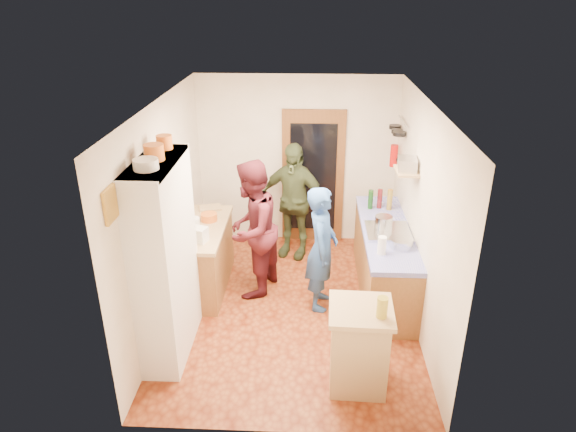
# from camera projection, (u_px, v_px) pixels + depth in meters

# --- Properties ---
(floor) EXTENTS (3.00, 4.00, 0.02)m
(floor) POSITION_uv_depth(u_px,v_px,m) (291.00, 308.00, 6.54)
(floor) COLOR brown
(floor) RESTS_ON ground
(ceiling) EXTENTS (3.00, 4.00, 0.02)m
(ceiling) POSITION_uv_depth(u_px,v_px,m) (292.00, 102.00, 5.46)
(ceiling) COLOR silver
(ceiling) RESTS_ON ground
(wall_back) EXTENTS (3.00, 0.02, 2.60)m
(wall_back) POSITION_uv_depth(u_px,v_px,m) (297.00, 161.00, 7.83)
(wall_back) COLOR silver
(wall_back) RESTS_ON ground
(wall_front) EXTENTS (3.00, 0.02, 2.60)m
(wall_front) POSITION_uv_depth(u_px,v_px,m) (282.00, 315.00, 4.17)
(wall_front) COLOR silver
(wall_front) RESTS_ON ground
(wall_left) EXTENTS (0.02, 4.00, 2.60)m
(wall_left) POSITION_uv_depth(u_px,v_px,m) (164.00, 212.00, 6.06)
(wall_left) COLOR silver
(wall_left) RESTS_ON ground
(wall_right) EXTENTS (0.02, 4.00, 2.60)m
(wall_right) POSITION_uv_depth(u_px,v_px,m) (422.00, 217.00, 5.93)
(wall_right) COLOR silver
(wall_right) RESTS_ON ground
(door_frame) EXTENTS (0.95, 0.06, 2.10)m
(door_frame) POSITION_uv_depth(u_px,v_px,m) (313.00, 177.00, 7.88)
(door_frame) COLOR brown
(door_frame) RESTS_ON ground
(door_glass) EXTENTS (0.70, 0.02, 1.70)m
(door_glass) POSITION_uv_depth(u_px,v_px,m) (313.00, 178.00, 7.85)
(door_glass) COLOR black
(door_glass) RESTS_ON door_frame
(hutch_body) EXTENTS (0.40, 1.20, 2.20)m
(hutch_body) POSITION_uv_depth(u_px,v_px,m) (166.00, 260.00, 5.41)
(hutch_body) COLOR white
(hutch_body) RESTS_ON ground
(hutch_top_shelf) EXTENTS (0.40, 1.14, 0.04)m
(hutch_top_shelf) POSITION_uv_depth(u_px,v_px,m) (155.00, 162.00, 4.96)
(hutch_top_shelf) COLOR white
(hutch_top_shelf) RESTS_ON hutch_body
(plate_stack) EXTENTS (0.23, 0.23, 0.10)m
(plate_stack) POSITION_uv_depth(u_px,v_px,m) (146.00, 164.00, 4.70)
(plate_stack) COLOR white
(plate_stack) RESTS_ON hutch_top_shelf
(orange_pot_a) EXTENTS (0.20, 0.20, 0.16)m
(orange_pot_a) POSITION_uv_depth(u_px,v_px,m) (154.00, 152.00, 4.94)
(orange_pot_a) COLOR orange
(orange_pot_a) RESTS_ON hutch_top_shelf
(orange_pot_b) EXTENTS (0.16, 0.16, 0.15)m
(orange_pot_b) POSITION_uv_depth(u_px,v_px,m) (164.00, 142.00, 5.28)
(orange_pot_b) COLOR orange
(orange_pot_b) RESTS_ON hutch_top_shelf
(left_counter_base) EXTENTS (0.60, 1.40, 0.85)m
(left_counter_base) POSITION_uv_depth(u_px,v_px,m) (203.00, 259.00, 6.82)
(left_counter_base) COLOR #905E31
(left_counter_base) RESTS_ON ground
(left_counter_top) EXTENTS (0.64, 1.44, 0.05)m
(left_counter_top) POSITION_uv_depth(u_px,v_px,m) (200.00, 228.00, 6.63)
(left_counter_top) COLOR tan
(left_counter_top) RESTS_ON left_counter_base
(toaster) EXTENTS (0.28, 0.23, 0.18)m
(toaster) POSITION_uv_depth(u_px,v_px,m) (197.00, 234.00, 6.22)
(toaster) COLOR white
(toaster) RESTS_ON left_counter_top
(kettle) EXTENTS (0.17, 0.17, 0.19)m
(kettle) POSITION_uv_depth(u_px,v_px,m) (193.00, 225.00, 6.43)
(kettle) COLOR white
(kettle) RESTS_ON left_counter_top
(orange_bowl) EXTENTS (0.25, 0.25, 0.10)m
(orange_bowl) POSITION_uv_depth(u_px,v_px,m) (209.00, 217.00, 6.78)
(orange_bowl) COLOR orange
(orange_bowl) RESTS_ON left_counter_top
(chopping_board) EXTENTS (0.35, 0.29, 0.02)m
(chopping_board) POSITION_uv_depth(u_px,v_px,m) (210.00, 208.00, 7.16)
(chopping_board) COLOR tan
(chopping_board) RESTS_ON left_counter_top
(right_counter_base) EXTENTS (0.60, 2.20, 0.84)m
(right_counter_base) POSITION_uv_depth(u_px,v_px,m) (384.00, 261.00, 6.76)
(right_counter_base) COLOR #905E31
(right_counter_base) RESTS_ON ground
(right_counter_top) EXTENTS (0.62, 2.22, 0.06)m
(right_counter_top) POSITION_uv_depth(u_px,v_px,m) (386.00, 231.00, 6.58)
(right_counter_top) COLOR #0F11AA
(right_counter_top) RESTS_ON right_counter_base
(hob) EXTENTS (0.55, 0.58, 0.04)m
(hob) POSITION_uv_depth(u_px,v_px,m) (388.00, 232.00, 6.44)
(hob) COLOR silver
(hob) RESTS_ON right_counter_top
(pot_on_hob) EXTENTS (0.22, 0.22, 0.14)m
(pot_on_hob) POSITION_uv_depth(u_px,v_px,m) (384.00, 222.00, 6.50)
(pot_on_hob) COLOR silver
(pot_on_hob) RESTS_ON hob
(bottle_a) EXTENTS (0.07, 0.07, 0.27)m
(bottle_a) POSITION_uv_depth(u_px,v_px,m) (371.00, 199.00, 7.10)
(bottle_a) COLOR #143F14
(bottle_a) RESTS_ON right_counter_top
(bottle_b) EXTENTS (0.07, 0.07, 0.28)m
(bottle_b) POSITION_uv_depth(u_px,v_px,m) (380.00, 199.00, 7.13)
(bottle_b) COLOR #591419
(bottle_b) RESTS_ON right_counter_top
(bottle_c) EXTENTS (0.09, 0.09, 0.29)m
(bottle_c) POSITION_uv_depth(u_px,v_px,m) (390.00, 200.00, 7.07)
(bottle_c) COLOR olive
(bottle_c) RESTS_ON right_counter_top
(paper_towel) EXTENTS (0.12, 0.12, 0.22)m
(paper_towel) POSITION_uv_depth(u_px,v_px,m) (382.00, 245.00, 5.91)
(paper_towel) COLOR white
(paper_towel) RESTS_ON right_counter_top
(mixing_bowl) EXTENTS (0.34, 0.34, 0.11)m
(mixing_bowl) POSITION_uv_depth(u_px,v_px,m) (401.00, 243.00, 6.09)
(mixing_bowl) COLOR silver
(mixing_bowl) RESTS_ON right_counter_top
(island_base) EXTENTS (0.57, 0.57, 0.86)m
(island_base) POSITION_uv_depth(u_px,v_px,m) (359.00, 348.00, 5.13)
(island_base) COLOR tan
(island_base) RESTS_ON ground
(island_top) EXTENTS (0.64, 0.64, 0.05)m
(island_top) POSITION_uv_depth(u_px,v_px,m) (361.00, 311.00, 4.94)
(island_top) COLOR tan
(island_top) RESTS_ON island_base
(cutting_board) EXTENTS (0.36, 0.29, 0.02)m
(cutting_board) POSITION_uv_depth(u_px,v_px,m) (356.00, 306.00, 4.98)
(cutting_board) COLOR white
(cutting_board) RESTS_ON island_top
(oil_jar) EXTENTS (0.11, 0.11, 0.21)m
(oil_jar) POSITION_uv_depth(u_px,v_px,m) (382.00, 307.00, 4.76)
(oil_jar) COLOR #AD9E2D
(oil_jar) RESTS_ON island_top
(pan_rail) EXTENTS (0.02, 0.65, 0.02)m
(pan_rail) POSITION_uv_depth(u_px,v_px,m) (403.00, 121.00, 7.02)
(pan_rail) COLOR silver
(pan_rail) RESTS_ON wall_right
(pan_hang_a) EXTENTS (0.18, 0.18, 0.05)m
(pan_hang_a) POSITION_uv_depth(u_px,v_px,m) (399.00, 134.00, 6.91)
(pan_hang_a) COLOR black
(pan_hang_a) RESTS_ON pan_rail
(pan_hang_b) EXTENTS (0.16, 0.16, 0.05)m
(pan_hang_b) POSITION_uv_depth(u_px,v_px,m) (397.00, 131.00, 7.10)
(pan_hang_b) COLOR black
(pan_hang_b) RESTS_ON pan_rail
(pan_hang_c) EXTENTS (0.17, 0.17, 0.05)m
(pan_hang_c) POSITION_uv_depth(u_px,v_px,m) (395.00, 127.00, 7.28)
(pan_hang_c) COLOR black
(pan_hang_c) RESTS_ON pan_rail
(wall_shelf) EXTENTS (0.26, 0.42, 0.03)m
(wall_shelf) POSITION_uv_depth(u_px,v_px,m) (407.00, 171.00, 6.18)
(wall_shelf) COLOR tan
(wall_shelf) RESTS_ON wall_right
(radio) EXTENTS (0.25, 0.32, 0.15)m
(radio) POSITION_uv_depth(u_px,v_px,m) (407.00, 164.00, 6.15)
(radio) COLOR silver
(radio) RESTS_ON wall_shelf
(ext_bracket) EXTENTS (0.06, 0.10, 0.04)m
(ext_bracket) POSITION_uv_depth(u_px,v_px,m) (398.00, 159.00, 7.42)
(ext_bracket) COLOR black
(ext_bracket) RESTS_ON wall_right
(fire_extinguisher) EXTENTS (0.11, 0.11, 0.32)m
(fire_extinguisher) POSITION_uv_depth(u_px,v_px,m) (394.00, 156.00, 7.40)
(fire_extinguisher) COLOR red
(fire_extinguisher) RESTS_ON wall_right
(picture_frame) EXTENTS (0.03, 0.25, 0.30)m
(picture_frame) POSITION_uv_depth(u_px,v_px,m) (110.00, 205.00, 4.34)
(picture_frame) COLOR gold
(picture_frame) RESTS_ON wall_left
(person_hob) EXTENTS (0.44, 0.62, 1.60)m
(person_hob) POSITION_uv_depth(u_px,v_px,m) (324.00, 250.00, 6.25)
(person_hob) COLOR #2A5199
(person_hob) RESTS_ON ground
(person_left) EXTENTS (0.93, 1.05, 1.82)m
(person_left) POSITION_uv_depth(u_px,v_px,m) (255.00, 228.00, 6.56)
(person_left) COLOR #49151D
(person_left) RESTS_ON ground
(person_back) EXTENTS (1.11, 0.75, 1.75)m
(person_back) POSITION_uv_depth(u_px,v_px,m) (294.00, 201.00, 7.48)
(person_back) COLOR #343F24
(person_back) RESTS_ON ground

